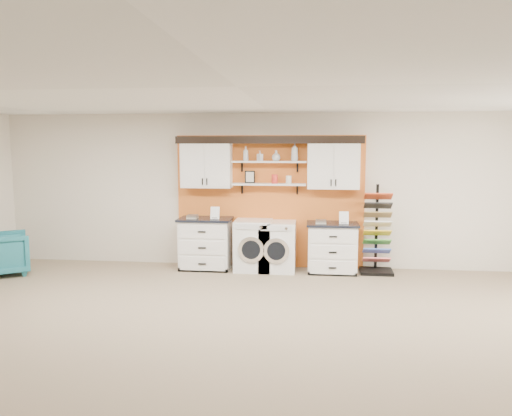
# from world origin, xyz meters

# --- Properties ---
(floor) EXTENTS (10.00, 10.00, 0.00)m
(floor) POSITION_xyz_m (0.00, 0.00, 0.00)
(floor) COLOR #7F6F55
(floor) RESTS_ON ground
(ceiling) EXTENTS (10.00, 10.00, 0.00)m
(ceiling) POSITION_xyz_m (0.00, 0.00, 2.80)
(ceiling) COLOR white
(ceiling) RESTS_ON wall_back
(wall_back) EXTENTS (10.00, 0.00, 10.00)m
(wall_back) POSITION_xyz_m (0.00, 4.00, 1.40)
(wall_back) COLOR beige
(wall_back) RESTS_ON floor
(accent_panel) EXTENTS (3.40, 0.07, 2.40)m
(accent_panel) POSITION_xyz_m (0.00, 3.96, 1.20)
(accent_panel) COLOR orange
(accent_panel) RESTS_ON wall_back
(upper_cabinet_left) EXTENTS (0.90, 0.35, 0.84)m
(upper_cabinet_left) POSITION_xyz_m (-1.13, 3.79, 1.88)
(upper_cabinet_left) COLOR white
(upper_cabinet_left) RESTS_ON wall_back
(upper_cabinet_right) EXTENTS (0.90, 0.35, 0.84)m
(upper_cabinet_right) POSITION_xyz_m (1.13, 3.79, 1.88)
(upper_cabinet_right) COLOR white
(upper_cabinet_right) RESTS_ON wall_back
(shelf_lower) EXTENTS (1.32, 0.28, 0.03)m
(shelf_lower) POSITION_xyz_m (0.00, 3.80, 1.53)
(shelf_lower) COLOR white
(shelf_lower) RESTS_ON wall_back
(shelf_upper) EXTENTS (1.32, 0.28, 0.03)m
(shelf_upper) POSITION_xyz_m (0.00, 3.80, 1.93)
(shelf_upper) COLOR white
(shelf_upper) RESTS_ON wall_back
(crown_molding) EXTENTS (3.30, 0.41, 0.13)m
(crown_molding) POSITION_xyz_m (0.00, 3.81, 2.33)
(crown_molding) COLOR black
(crown_molding) RESTS_ON wall_back
(picture_frame) EXTENTS (0.18, 0.02, 0.22)m
(picture_frame) POSITION_xyz_m (-0.35, 3.85, 1.66)
(picture_frame) COLOR black
(picture_frame) RESTS_ON shelf_lower
(canister_red) EXTENTS (0.11, 0.11, 0.16)m
(canister_red) POSITION_xyz_m (0.10, 3.80, 1.62)
(canister_red) COLOR red
(canister_red) RESTS_ON shelf_lower
(canister_cream) EXTENTS (0.10, 0.10, 0.14)m
(canister_cream) POSITION_xyz_m (0.35, 3.80, 1.61)
(canister_cream) COLOR silver
(canister_cream) RESTS_ON shelf_lower
(base_cabinet_left) EXTENTS (0.94, 0.66, 0.93)m
(base_cabinet_left) POSITION_xyz_m (-1.13, 3.64, 0.46)
(base_cabinet_left) COLOR white
(base_cabinet_left) RESTS_ON floor
(base_cabinet_right) EXTENTS (0.89, 0.66, 0.88)m
(base_cabinet_right) POSITION_xyz_m (1.13, 3.64, 0.44)
(base_cabinet_right) COLOR white
(base_cabinet_right) RESTS_ON floor
(washer) EXTENTS (0.65, 0.71, 0.90)m
(washer) POSITION_xyz_m (-0.26, 3.64, 0.45)
(washer) COLOR white
(washer) RESTS_ON floor
(dryer) EXTENTS (0.63, 0.71, 0.88)m
(dryer) POSITION_xyz_m (0.17, 3.64, 0.44)
(dryer) COLOR white
(dryer) RESTS_ON floor
(sample_rack) EXTENTS (0.57, 0.48, 1.55)m
(sample_rack) POSITION_xyz_m (1.90, 3.67, 0.50)
(sample_rack) COLOR black
(sample_rack) RESTS_ON floor
(armchair) EXTENTS (1.11, 1.10, 0.73)m
(armchair) POSITION_xyz_m (-4.50, 2.82, 0.37)
(armchair) COLOR #1E6D7D
(armchair) RESTS_ON floor
(soap_bottle_a) EXTENTS (0.11, 0.11, 0.26)m
(soap_bottle_a) POSITION_xyz_m (-0.42, 3.80, 2.07)
(soap_bottle_a) COLOR silver
(soap_bottle_a) RESTS_ON shelf_upper
(soap_bottle_b) EXTENTS (0.12, 0.12, 0.18)m
(soap_bottle_b) POSITION_xyz_m (-0.16, 3.80, 2.04)
(soap_bottle_b) COLOR silver
(soap_bottle_b) RESTS_ON shelf_upper
(soap_bottle_c) EXTENTS (0.15, 0.15, 0.19)m
(soap_bottle_c) POSITION_xyz_m (0.12, 3.80, 2.04)
(soap_bottle_c) COLOR silver
(soap_bottle_c) RESTS_ON shelf_upper
(soap_bottle_d) EXTENTS (0.18, 0.18, 0.32)m
(soap_bottle_d) POSITION_xyz_m (0.45, 3.80, 2.11)
(soap_bottle_d) COLOR silver
(soap_bottle_d) RESTS_ON shelf_upper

